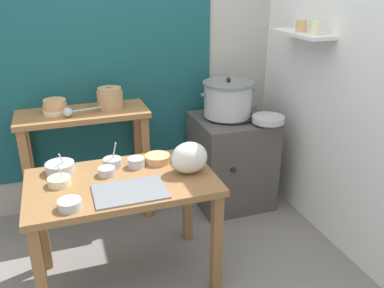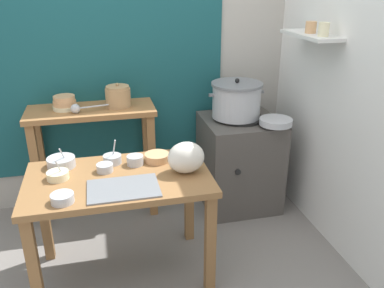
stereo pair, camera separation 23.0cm
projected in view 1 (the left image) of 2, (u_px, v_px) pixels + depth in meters
The scene contains 20 objects.
ground_plane at pixel (151, 272), 2.70m from camera, with size 9.00×9.00×0.00m, color gray.
wall_back at pixel (122, 48), 3.18m from camera, with size 4.40×0.12×2.60m.
wall_right at pixel (334, 58), 2.79m from camera, with size 0.30×3.20×2.60m.
prep_table at pixel (123, 196), 2.42m from camera, with size 1.10×0.66×0.72m.
back_shelf_table at pixel (85, 139), 3.08m from camera, with size 0.96×0.40×0.90m.
stove_block at pixel (231, 160), 3.43m from camera, with size 0.60×0.61×0.78m.
steamer_pot at pixel (228, 99), 3.23m from camera, with size 0.45×0.41×0.31m.
clay_pot at pixel (110, 98), 3.02m from camera, with size 0.19×0.19×0.19m.
bowl_stack_enamel at pixel (55, 107), 2.94m from camera, with size 0.18×0.18×0.10m.
ladle at pixel (70, 112), 2.87m from camera, with size 0.30×0.09×0.07m.
serving_tray at pixel (130, 191), 2.24m from camera, with size 0.40×0.28×0.01m, color slate.
plastic_bag at pixel (189, 158), 2.43m from camera, with size 0.22×0.17×0.20m, color silver.
wide_pan at pixel (268, 119), 3.13m from camera, with size 0.25×0.25×0.05m, color #B7BABF.
prep_bowl_0 at pixel (158, 158), 2.59m from camera, with size 0.16×0.16×0.05m.
prep_bowl_1 at pixel (112, 162), 2.53m from camera, with size 0.12×0.12×0.17m.
prep_bowl_2 at pixel (59, 181), 2.31m from camera, with size 0.13×0.13×0.14m.
prep_bowl_3 at pixel (70, 204), 2.07m from camera, with size 0.12×0.12×0.05m.
prep_bowl_4 at pixel (107, 171), 2.42m from camera, with size 0.10×0.10×0.05m.
prep_bowl_5 at pixel (60, 167), 2.45m from camera, with size 0.17×0.17×0.14m.
prep_bowl_6 at pixel (136, 162), 2.52m from camera, with size 0.11×0.11×0.06m.
Camera 1 is at (-0.44, -2.13, 1.83)m, focal length 37.76 mm.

